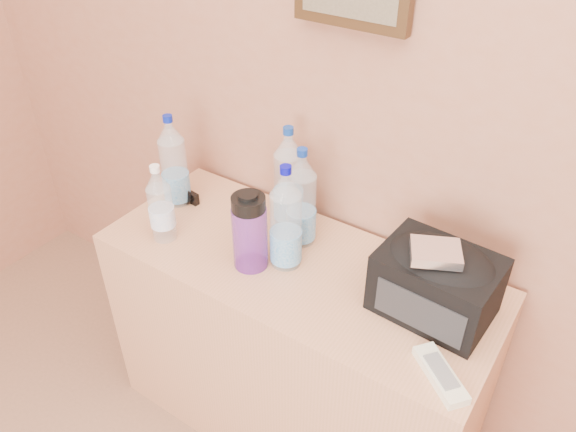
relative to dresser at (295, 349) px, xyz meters
The scene contains 11 objects.
dresser is the anchor object (origin of this frame).
pet_large_a 0.67m from the dresser, behind, with size 0.08×0.08×0.29m.
pet_large_b 0.49m from the dresser, 115.66° to the left, with size 0.08×0.08×0.30m.
pet_large_c 0.52m from the dresser, 129.91° to the left, with size 0.08×0.08×0.31m.
pet_large_d 0.48m from the dresser, 153.71° to the right, with size 0.08×0.08×0.30m.
pet_small 0.60m from the dresser, 163.16° to the right, with size 0.07×0.07×0.24m.
nalgene_bottle 0.47m from the dresser, 144.21° to the right, with size 0.09×0.09×0.23m.
sunglasses 0.61m from the dresser, behind, with size 0.14×0.05×0.04m, color black, non-canonical shape.
ac_remote 0.61m from the dresser, 17.25° to the right, with size 0.16×0.05×0.02m, color silver.
toiletry_bag 0.58m from the dresser, ahead, with size 0.27×0.20×0.19m, color #27272A, non-canonical shape.
foil_packet 0.66m from the dresser, ahead, with size 0.11×0.09×0.02m, color white.
Camera 1 is at (0.16, 0.77, 1.69)m, focal length 35.00 mm.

